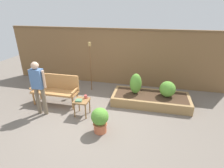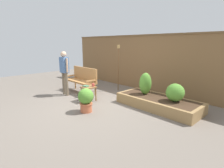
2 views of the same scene
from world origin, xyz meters
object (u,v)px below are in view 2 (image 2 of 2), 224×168
object	(u,v)px
shrub_near_bench	(145,84)
person_by_bench	(64,69)
garden_bench	(83,78)
tiki_torch	(118,60)
shrub_far_corner	(175,93)
potted_boxwood	(86,99)
side_table	(88,89)
cup_on_table	(93,85)
book_on_table	(86,86)

from	to	relation	value
shrub_near_bench	person_by_bench	xyz separation A→B (m)	(-2.53, -1.33, 0.30)
garden_bench	tiki_torch	distance (m)	1.53
shrub_far_corner	person_by_bench	size ratio (longest dim) A/B	0.31
potted_boxwood	shrub_near_bench	distance (m)	1.89
shrub_near_bench	shrub_far_corner	world-z (taller)	shrub_near_bench
side_table	garden_bench	bearing A→B (deg)	154.80
cup_on_table	person_by_bench	distance (m)	1.33
shrub_near_bench	shrub_far_corner	distance (m)	0.98
shrub_near_bench	potted_boxwood	bearing A→B (deg)	-111.16
book_on_table	tiki_torch	world-z (taller)	tiki_torch
shrub_far_corner	shrub_near_bench	bearing A→B (deg)	180.00
garden_bench	shrub_far_corner	xyz separation A→B (m)	(3.41, 0.65, -0.00)
tiki_torch	potted_boxwood	bearing A→B (deg)	-66.22
person_by_bench	shrub_far_corner	bearing A→B (deg)	20.73
potted_boxwood	side_table	bearing A→B (deg)	139.50
side_table	cup_on_table	size ratio (longest dim) A/B	4.04
garden_bench	shrub_far_corner	bearing A→B (deg)	10.73
garden_bench	side_table	xyz separation A→B (m)	(1.05, -0.49, -0.15)
book_on_table	garden_bench	bearing A→B (deg)	141.63
shrub_far_corner	tiki_torch	world-z (taller)	tiki_torch
garden_bench	book_on_table	xyz separation A→B (m)	(0.99, -0.56, -0.05)
garden_bench	book_on_table	size ratio (longest dim) A/B	8.39
shrub_far_corner	tiki_torch	size ratio (longest dim) A/B	0.27
side_table	potted_boxwood	distance (m)	0.93
garden_bench	side_table	world-z (taller)	garden_bench
side_table	person_by_bench	world-z (taller)	person_by_bench
side_table	tiki_torch	world-z (taller)	tiki_torch
garden_bench	side_table	bearing A→B (deg)	-25.20
person_by_bench	cup_on_table	bearing A→B (deg)	14.66
cup_on_table	shrub_near_bench	bearing A→B (deg)	37.66
book_on_table	potted_boxwood	world-z (taller)	potted_boxwood
garden_bench	shrub_far_corner	world-z (taller)	garden_bench
cup_on_table	shrub_near_bench	xyz separation A→B (m)	(1.31, 1.01, 0.10)
side_table	shrub_far_corner	size ratio (longest dim) A/B	0.99
garden_bench	shrub_near_bench	size ratio (longest dim) A/B	2.18
cup_on_table	garden_bench	bearing A→B (deg)	162.18
shrub_near_bench	person_by_bench	world-z (taller)	person_by_bench
garden_bench	potted_boxwood	distance (m)	2.08
cup_on_table	shrub_far_corner	xyz separation A→B (m)	(2.28, 1.01, 0.02)
side_table	cup_on_table	bearing A→B (deg)	60.23
side_table	book_on_table	size ratio (longest dim) A/B	2.80
tiki_torch	person_by_bench	size ratio (longest dim) A/B	1.14
book_on_table	potted_boxwood	bearing A→B (deg)	-44.46
potted_boxwood	cup_on_table	bearing A→B (deg)	130.62
book_on_table	shrub_near_bench	size ratio (longest dim) A/B	0.26
garden_bench	shrub_near_bench	distance (m)	2.52
garden_bench	book_on_table	world-z (taller)	garden_bench
tiki_torch	shrub_near_bench	bearing A→B (deg)	-16.95
book_on_table	tiki_torch	distance (m)	1.87
cup_on_table	book_on_table	size ratio (longest dim) A/B	0.69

